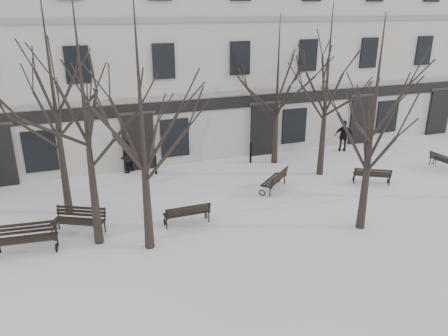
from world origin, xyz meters
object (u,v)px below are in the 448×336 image
tree_2 (375,102)px  bench_5 (444,161)px  bench_4 (275,180)px  tree_0 (83,97)px  tree_1 (140,99)px  bench_3 (79,220)px  bench_1 (187,213)px  bench_0 (27,237)px  bench_2 (372,175)px

tree_2 → bench_5: tree_2 is taller
tree_2 → bench_4: (-1.41, 4.37, -4.32)m
tree_0 → bench_5: tree_0 is taller
tree_1 → bench_4: size_ratio=4.60×
tree_2 → bench_3: tree_2 is taller
bench_1 → tree_1: bearing=34.7°
bench_0 → bench_5: 19.74m
tree_2 → bench_4: 6.31m
tree_0 → bench_1: size_ratio=4.71×
bench_1 → bench_4: size_ratio=0.98×
bench_0 → tree_1: bearing=-10.3°
tree_0 → bench_0: tree_0 is taller
tree_0 → bench_5: 18.08m
tree_0 → bench_4: (8.00, 2.10, -4.70)m
bench_2 → bench_3: bearing=31.6°
bench_1 → bench_3: bench_3 is taller
bench_5 → bench_1: bearing=91.5°
tree_0 → bench_5: size_ratio=5.06×
tree_1 → bench_0: tree_1 is taller
bench_0 → bench_3: size_ratio=1.02×
bench_2 → bench_4: (-4.59, 0.93, 0.05)m
bench_3 → bench_4: (8.58, 1.11, -0.02)m
tree_0 → tree_1: bearing=-30.2°
bench_4 → bench_2: bearing=127.4°
tree_0 → bench_2: tree_0 is taller
bench_1 → bench_4: 5.04m
tree_0 → bench_3: tree_0 is taller
bench_0 → bench_5: size_ratio=1.22×
tree_2 → bench_5: size_ratio=4.69×
tree_0 → bench_3: (-0.58, 0.99, -4.69)m
tree_1 → bench_4: tree_1 is taller
tree_0 → bench_3: size_ratio=4.19×
bench_3 → tree_2: bearing=9.9°
bench_2 → bench_3: 13.17m
tree_1 → bench_5: bearing=9.0°
tree_2 → bench_0: (-11.73, 2.48, -4.29)m
tree_2 → bench_4: tree_2 is taller
tree_1 → tree_2: (7.79, -1.33, -0.38)m
tree_0 → tree_1: 1.88m
bench_1 → bench_4: bench_4 is taller
tree_2 → bench_0: tree_2 is taller
tree_1 → bench_2: size_ratio=4.83×
tree_2 → bench_0: bearing=168.0°
bench_0 → bench_1: bench_0 is taller
bench_1 → bench_2: bench_1 is taller
bench_5 → bench_4: bearing=82.8°
bench_1 → bench_0: bearing=0.0°
tree_1 → bench_0: bearing=163.7°
tree_0 → bench_4: tree_0 is taller
tree_0 → tree_2: 9.69m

